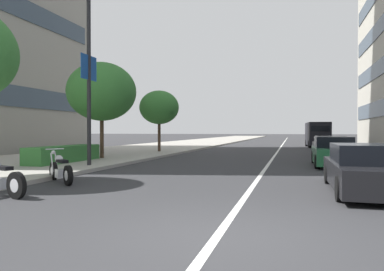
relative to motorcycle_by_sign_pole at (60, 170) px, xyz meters
name	(u,v)px	position (x,y,z in m)	size (l,w,h in m)	color
ground_plane	(217,237)	(-4.53, -6.15, -0.41)	(400.00, 400.00, 0.00)	#303033
sidewalk_right_plaza	(166,146)	(25.47, 5.52, -0.34)	(160.00, 9.89, 0.15)	#A39E93
lane_centre_stripe	(281,146)	(30.47, -6.15, -0.41)	(110.00, 0.16, 0.01)	silver
motorcycle_by_sign_pole	(60,170)	(0.00, 0.00, 0.00)	(1.43, 1.81, 1.09)	black
car_lead_in_lane	(366,170)	(0.57, -9.25, 0.21)	(4.70, 1.88, 1.33)	black
car_approaching_light	(333,153)	(8.23, -9.21, 0.24)	(4.30, 1.85, 1.42)	#236038
car_following_behind	(330,146)	(15.79, -9.75, 0.25)	(4.36, 2.04, 1.37)	black
delivery_van_ahead	(317,134)	(29.70, -9.86, 0.97)	(5.71, 2.32, 2.59)	black
street_lamp_with_banners	(95,59)	(4.19, 1.22, 4.52)	(1.26, 2.13, 8.01)	#232326
clipped_hedge_bed	(64,154)	(5.33, 3.62, 0.14)	(4.83, 1.10, 0.80)	#337033
street_tree_mid_sidewalk	(102,92)	(8.35, 3.25, 3.53)	(3.94, 3.94, 5.48)	#473323
street_tree_by_lamp_post	(159,108)	(15.59, 2.49, 3.07)	(3.01, 3.01, 4.63)	#473323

